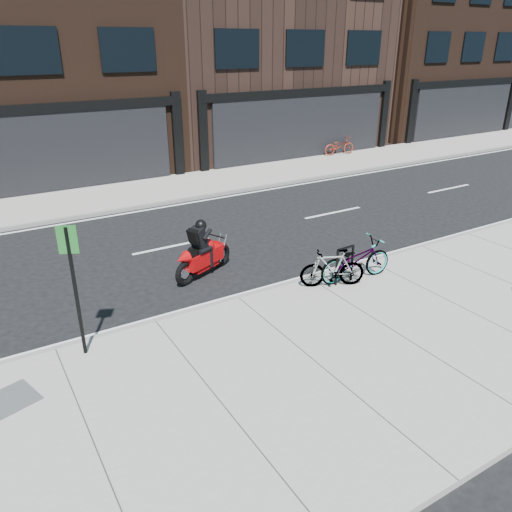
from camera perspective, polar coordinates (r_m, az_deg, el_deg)
ground at (r=13.07m, az=-6.22°, el=-1.74°), size 120.00×120.00×0.00m
sidewalk_near at (r=9.33m, az=7.32°, el=-12.61°), size 60.00×6.00×0.13m
sidewalk_far at (r=19.95m, az=-15.85°, el=6.61°), size 60.00×3.50×0.13m
building_mideast at (r=29.36m, az=-0.69°, el=24.80°), size 12.00×10.00×12.50m
building_east at (r=36.92m, az=17.17°, el=23.97°), size 10.00×10.00×13.00m
bike_rack at (r=12.08m, az=10.11°, el=-0.64°), size 0.56×0.09×0.93m
bicycle_front at (r=12.31m, az=11.31°, el=-0.45°), size 2.02×0.87×1.03m
bicycle_rear at (r=11.89m, az=8.72°, el=-1.38°), size 1.59×1.04×0.93m
motorcycle at (r=12.68m, az=-5.78°, el=0.50°), size 1.92×1.05×1.52m
bicycle_far at (r=26.51m, az=9.49°, el=12.32°), size 1.76×0.79×0.90m
utility_grate at (r=9.38m, az=-26.21°, el=-14.46°), size 0.94×0.94×0.02m
sign_post at (r=9.36m, az=-20.09°, el=-2.61°), size 0.32×0.16×2.54m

